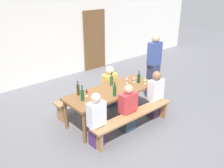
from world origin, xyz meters
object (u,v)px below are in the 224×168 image
(wine_bottle_1, at_px, (82,95))
(wine_glass_0, at_px, (87,91))
(wine_bottle_3, at_px, (78,90))
(seated_guest_far_0, at_px, (110,87))
(wine_bottle_0, at_px, (139,78))
(wine_glass_3, at_px, (134,77))
(wine_bottle_4, at_px, (112,81))
(seated_guest_near_2, at_px, (155,95))
(wine_glass_2, at_px, (145,79))
(bench_near, at_px, (134,117))
(standing_host, at_px, (154,68))
(wine_glass_1, at_px, (127,78))
(tasting_table, at_px, (112,93))
(wine_bottle_2, at_px, (115,91))
(seated_guest_near_1, at_px, (128,109))
(wooden_door, at_px, (95,40))
(seated_guest_near_0, at_px, (97,121))
(bench_far, at_px, (94,95))

(wine_bottle_1, height_order, wine_glass_0, wine_bottle_1)
(wine_bottle_3, bearing_deg, seated_guest_far_0, 14.04)
(wine_bottle_0, relative_size, wine_glass_3, 1.73)
(wine_bottle_4, relative_size, seated_guest_near_2, 0.27)
(wine_glass_2, bearing_deg, wine_glass_0, 166.90)
(bench_near, xyz_separation_m, standing_host, (1.64, 0.91, 0.51))
(wine_glass_1, distance_m, seated_guest_near_2, 0.79)
(wine_glass_3, xyz_separation_m, seated_guest_near_2, (0.14, -0.58, -0.32))
(tasting_table, bearing_deg, wine_bottle_2, -119.85)
(wine_glass_0, height_order, seated_guest_near_1, seated_guest_near_1)
(wine_bottle_0, bearing_deg, wine_bottle_4, 151.94)
(wine_bottle_1, xyz_separation_m, wine_bottle_4, (0.98, 0.22, -0.01))
(wooden_door, bearing_deg, wine_bottle_2, -120.74)
(wine_glass_1, relative_size, wine_glass_3, 0.95)
(tasting_table, distance_m, wine_glass_0, 0.66)
(wine_bottle_4, relative_size, wine_glass_2, 1.87)
(wine_bottle_0, relative_size, wine_bottle_4, 0.98)
(wine_bottle_0, xyz_separation_m, wine_glass_3, (-0.06, 0.10, 0.01))
(wine_bottle_1, xyz_separation_m, standing_host, (2.45, 0.19, -0.01))
(wine_glass_2, bearing_deg, bench_near, -150.18)
(bench_near, distance_m, wine_glass_3, 1.15)
(wooden_door, height_order, wine_glass_1, wooden_door)
(seated_guest_near_0, relative_size, seated_guest_near_2, 0.99)
(bench_near, bearing_deg, wooden_door, 64.06)
(bench_near, distance_m, wine_bottle_2, 0.70)
(seated_guest_far_0, bearing_deg, seated_guest_near_0, -48.63)
(seated_guest_near_0, xyz_separation_m, seated_guest_far_0, (1.28, 1.13, -0.02))
(wine_glass_3, bearing_deg, wine_glass_2, -60.82)
(wooden_door, height_order, wine_bottle_3, wooden_door)
(bench_far, relative_size, seated_guest_near_2, 1.84)
(wine_bottle_2, bearing_deg, wooden_door, 59.26)
(tasting_table, height_order, seated_guest_near_1, seated_guest_near_1)
(wooden_door, height_order, tasting_table, wooden_door)
(wine_glass_1, bearing_deg, wine_bottle_1, -176.25)
(wine_bottle_3, height_order, seated_guest_far_0, seated_guest_far_0)
(wine_bottle_3, xyz_separation_m, seated_guest_near_2, (1.58, -0.85, -0.32))
(bench_near, height_order, wine_glass_3, wine_glass_3)
(wine_glass_0, relative_size, wine_glass_1, 1.01)
(wine_glass_1, bearing_deg, seated_guest_near_0, -155.20)
(wine_bottle_1, distance_m, seated_guest_far_0, 1.38)
(wine_bottle_1, bearing_deg, wine_glass_0, 30.66)
(wine_bottle_4, bearing_deg, standing_host, -1.49)
(wine_glass_0, height_order, seated_guest_near_0, seated_guest_near_0)
(seated_guest_near_1, bearing_deg, wine_glass_0, 40.53)
(tasting_table, relative_size, wine_bottle_0, 7.36)
(seated_guest_near_0, bearing_deg, wine_glass_0, -21.01)
(wine_bottle_0, bearing_deg, standing_host, 17.83)
(bench_far, distance_m, wine_bottle_4, 0.72)
(wine_glass_2, relative_size, seated_guest_near_2, 0.14)
(wooden_door, bearing_deg, seated_guest_near_0, -126.54)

